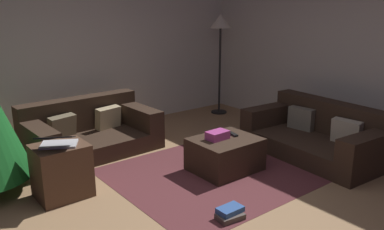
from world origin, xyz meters
name	(u,v)px	position (x,y,z in m)	size (l,w,h in m)	color
ground_plane	(198,215)	(0.00, 0.00, 0.00)	(6.40, 6.40, 0.00)	#93704C
rear_partition	(62,48)	(0.00, 3.14, 1.30)	(6.40, 0.12, 2.60)	beige
corner_partition	(382,52)	(3.14, 0.00, 1.30)	(0.12, 6.40, 2.60)	beige
couch_left	(89,132)	(-0.07, 2.25, 0.26)	(1.70, 1.03, 0.68)	#332319
couch_right	(318,135)	(2.25, 0.26, 0.25)	(1.08, 1.86, 0.67)	#332319
ottoman	(225,154)	(0.92, 0.62, 0.20)	(0.77, 0.62, 0.39)	#332319
gift_box	(218,135)	(0.84, 0.67, 0.44)	(0.26, 0.17, 0.10)	#B23F8C
tv_remote	(233,134)	(1.08, 0.66, 0.40)	(0.05, 0.16, 0.02)	black
side_table	(62,171)	(-0.85, 1.16, 0.28)	(0.52, 0.44, 0.56)	#4C3323
laptop	(58,142)	(-0.88, 1.11, 0.61)	(0.49, 0.51, 0.17)	silver
book_stack	(230,214)	(0.19, -0.24, 0.05)	(0.27, 0.20, 0.11)	#4C423D
corner_lamp	(220,29)	(2.60, 2.59, 1.50)	(0.36, 0.36, 1.75)	black
area_rug	(225,169)	(0.92, 0.62, 0.00)	(2.60, 2.00, 0.01)	#56282B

